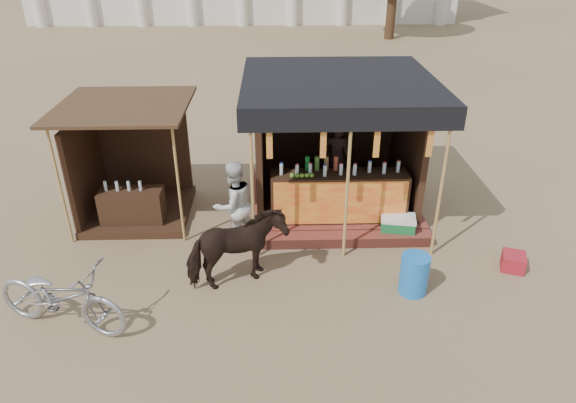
# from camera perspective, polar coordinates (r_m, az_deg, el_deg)

# --- Properties ---
(ground) EXTENTS (120.00, 120.00, 0.00)m
(ground) POSITION_cam_1_polar(r_m,az_deg,el_deg) (8.08, 0.34, -12.32)
(ground) COLOR #846B4C
(ground) RESTS_ON ground
(main_stall) EXTENTS (3.60, 3.61, 2.78)m
(main_stall) POSITION_cam_1_polar(r_m,az_deg,el_deg) (10.47, 5.22, 4.24)
(main_stall) COLOR brown
(main_stall) RESTS_ON ground
(secondary_stall) EXTENTS (2.40, 2.40, 2.38)m
(secondary_stall) POSITION_cam_1_polar(r_m,az_deg,el_deg) (10.76, -17.40, 2.70)
(secondary_stall) COLOR #362113
(secondary_stall) RESTS_ON ground
(cow) EXTENTS (1.74, 1.30, 1.34)m
(cow) POSITION_cam_1_polar(r_m,az_deg,el_deg) (8.31, -5.75, -5.38)
(cow) COLOR black
(cow) RESTS_ON ground
(motorbike) EXTENTS (2.22, 1.34, 1.10)m
(motorbike) POSITION_cam_1_polar(r_m,az_deg,el_deg) (8.20, -23.99, -9.61)
(motorbike) COLOR #9A9BA3
(motorbike) RESTS_ON ground
(bystander) EXTENTS (1.03, 0.98, 1.67)m
(bystander) POSITION_cam_1_polar(r_m,az_deg,el_deg) (9.29, -6.03, -0.37)
(bystander) COLOR silver
(bystander) RESTS_ON ground
(blue_barrel) EXTENTS (0.55, 0.55, 0.68)m
(blue_barrel) POSITION_cam_1_polar(r_m,az_deg,el_deg) (8.54, 13.84, -7.85)
(blue_barrel) COLOR blue
(blue_barrel) RESTS_ON ground
(red_crate) EXTENTS (0.49, 0.51, 0.29)m
(red_crate) POSITION_cam_1_polar(r_m,az_deg,el_deg) (9.74, 23.74, -6.13)
(red_crate) COLOR maroon
(red_crate) RESTS_ON ground
(cooler) EXTENTS (0.71, 0.54, 0.46)m
(cooler) POSITION_cam_1_polar(r_m,az_deg,el_deg) (9.94, 12.05, -2.82)
(cooler) COLOR #186E34
(cooler) RESTS_ON ground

